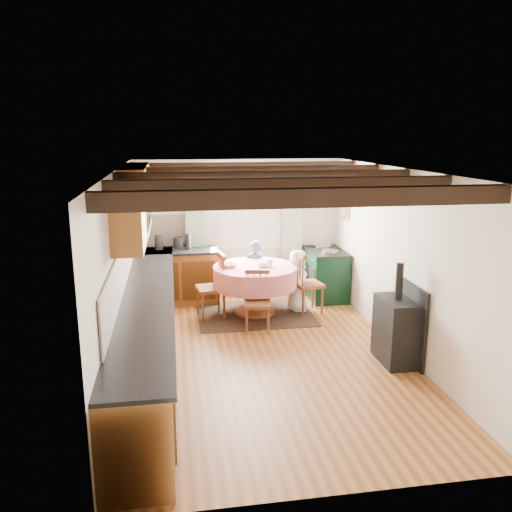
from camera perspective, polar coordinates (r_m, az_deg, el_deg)
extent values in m
cube|color=#A86032|center=(6.93, 1.09, -10.83)|extent=(3.60, 5.50, 0.00)
cube|color=white|center=(6.33, 1.18, 9.39)|extent=(3.60, 5.50, 0.00)
cube|color=silver|center=(9.19, -1.97, 3.08)|extent=(3.60, 0.00, 2.40)
cube|color=silver|center=(4.00, 8.39, -10.97)|extent=(3.60, 0.00, 2.40)
cube|color=silver|center=(6.46, -14.78, -1.78)|extent=(0.00, 5.50, 2.40)
cube|color=silver|center=(7.07, 15.64, -0.54)|extent=(0.00, 5.50, 2.40)
cube|color=black|center=(4.40, 5.93, 6.39)|extent=(3.60, 0.16, 0.16)
cube|color=black|center=(5.37, 3.13, 7.69)|extent=(3.60, 0.16, 0.16)
cube|color=black|center=(6.34, 1.18, 8.58)|extent=(3.60, 0.16, 0.16)
cube|color=black|center=(7.32, -0.26, 9.23)|extent=(3.60, 0.16, 0.16)
cube|color=black|center=(8.31, -1.35, 9.71)|extent=(3.60, 0.16, 0.16)
cube|color=beige|center=(6.75, -14.39, -1.12)|extent=(0.02, 4.50, 0.55)
cube|color=beige|center=(9.09, -8.22, 2.85)|extent=(1.40, 0.02, 0.55)
cube|color=#954F1D|center=(6.67, -11.80, -8.01)|extent=(0.60, 5.30, 0.88)
cube|color=#954F1D|center=(8.99, -8.34, -2.25)|extent=(1.30, 0.60, 0.88)
cube|color=black|center=(6.52, -11.82, -4.23)|extent=(0.64, 5.30, 0.04)
cube|color=black|center=(8.86, -8.43, 0.58)|extent=(1.30, 0.64, 0.04)
cube|color=#954F1D|center=(7.48, -13.00, 6.20)|extent=(0.34, 1.80, 0.90)
cube|color=#954F1D|center=(6.01, -13.81, 3.99)|extent=(0.34, 0.90, 0.70)
cube|color=white|center=(9.12, -1.35, 5.56)|extent=(1.34, 0.03, 1.54)
cube|color=white|center=(9.13, -1.35, 5.56)|extent=(1.20, 0.01, 1.40)
cube|color=silver|center=(9.04, -6.60, 2.19)|extent=(0.35, 0.10, 2.10)
cube|color=silver|center=(9.27, 3.95, 2.53)|extent=(0.35, 0.10, 2.10)
cylinder|color=black|center=(8.97, -1.29, 9.28)|extent=(2.00, 0.03, 0.03)
cube|color=gold|center=(9.07, 9.60, 5.97)|extent=(0.04, 0.50, 0.60)
cylinder|color=silver|center=(9.27, 4.52, 6.27)|extent=(0.30, 0.02, 0.30)
cube|color=black|center=(8.38, -0.11, -6.38)|extent=(1.82, 1.42, 0.01)
imported|color=#454C66|center=(8.81, -0.16, -1.72)|extent=(0.42, 0.30, 1.09)
imported|color=white|center=(8.45, 4.56, -2.70)|extent=(0.37, 0.52, 1.01)
imported|color=silver|center=(8.12, -2.92, -1.01)|extent=(0.29, 0.29, 0.06)
imported|color=silver|center=(8.09, 0.82, -1.07)|extent=(0.22, 0.22, 0.05)
imported|color=silver|center=(8.18, 1.58, -0.77)|extent=(0.10, 0.10, 0.09)
cylinder|color=#262628|center=(8.91, -10.62, 1.49)|extent=(0.14, 0.14, 0.24)
cylinder|color=#262628|center=(8.97, -8.54, 1.46)|extent=(0.16, 0.16, 0.18)
cylinder|color=#262628|center=(8.84, -7.46, 1.57)|extent=(0.09, 0.09, 0.26)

